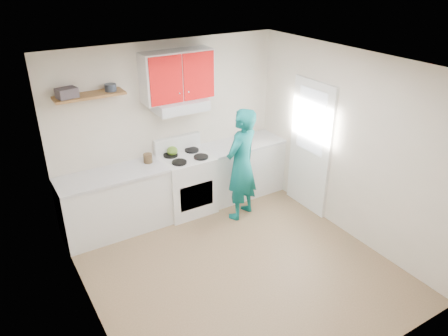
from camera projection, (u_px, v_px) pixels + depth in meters
floor at (236, 265)px, 5.61m from camera, size 3.80×3.80×0.00m
ceiling at (239, 66)px, 4.47m from camera, size 3.60×3.80×0.04m
back_wall at (169, 128)px, 6.50m from camera, size 3.60×0.04×2.60m
front_wall at (361, 266)px, 3.58m from camera, size 3.60×0.04×2.60m
left_wall at (83, 221)px, 4.20m from camera, size 0.04×3.80×2.60m
right_wall at (348, 146)px, 5.88m from camera, size 0.04×3.80×2.60m
door at (310, 147)px, 6.53m from camera, size 0.05×0.85×2.05m
door_glass at (311, 121)px, 6.33m from camera, size 0.01×0.55×0.95m
counter_left at (115, 203)px, 6.16m from camera, size 1.52×0.60×0.90m
counter_right at (242, 169)px, 7.18m from camera, size 1.32×0.60×0.90m
stove at (187, 184)px, 6.67m from camera, size 0.76×0.65×0.92m
range_hood at (180, 106)px, 6.20m from camera, size 0.76×0.44×0.15m
upper_cabinets at (177, 76)px, 6.06m from camera, size 1.02×0.33×0.70m
shelf at (89, 95)px, 5.53m from camera, size 0.90×0.30×0.04m
books at (67, 93)px, 5.35m from camera, size 0.27×0.22×0.13m
tin at (111, 88)px, 5.63m from camera, size 0.17×0.17×0.09m
kettle at (172, 151)px, 6.49m from camera, size 0.18×0.18×0.14m
crock at (148, 159)px, 6.26m from camera, size 0.16×0.16×0.16m
cutting_board at (230, 147)px, 6.83m from camera, size 0.34×0.29×0.02m
silicone_mat at (257, 140)px, 7.12m from camera, size 0.36×0.32×0.01m
person at (241, 165)px, 6.35m from camera, size 0.74×0.63×1.73m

